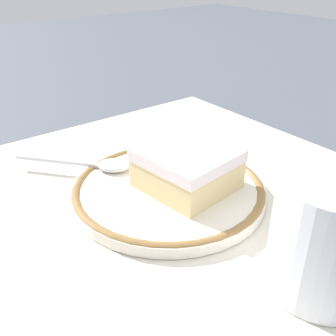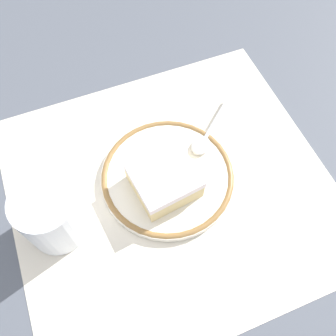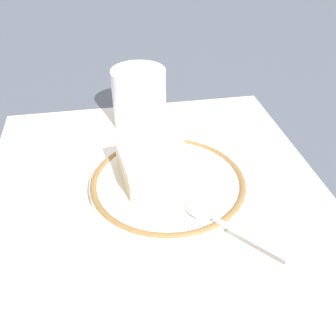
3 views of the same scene
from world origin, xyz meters
name	(u,v)px [view 2 (image 2 of 3)]	position (x,y,z in m)	size (l,w,h in m)	color
ground_plane	(171,187)	(0.00, 0.00, 0.00)	(2.40, 2.40, 0.00)	#4C515B
placemat	(171,187)	(0.00, 0.00, 0.00)	(0.44, 0.41, 0.00)	beige
plate	(168,176)	(0.00, -0.01, 0.01)	(0.19, 0.19, 0.01)	silver
cake_slice	(163,178)	(0.01, 0.00, 0.03)	(0.09, 0.09, 0.04)	beige
spoon	(206,137)	(-0.08, -0.05, 0.02)	(0.11, 0.10, 0.01)	silver
cup	(52,215)	(0.16, 0.00, 0.04)	(0.08, 0.08, 0.09)	white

